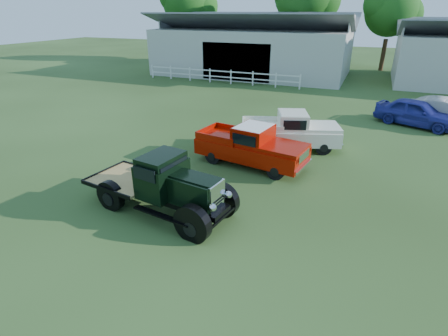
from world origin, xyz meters
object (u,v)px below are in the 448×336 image
at_px(red_pickup, 251,145).
at_px(white_pickup, 290,131).
at_px(misc_car_grey, 445,112).
at_px(misc_car_blue, 417,113).
at_px(vintage_flatbed, 161,183).

relative_size(red_pickup, white_pickup, 1.03).
height_order(white_pickup, misc_car_grey, white_pickup).
relative_size(misc_car_blue, misc_car_grey, 0.98).
height_order(vintage_flatbed, misc_car_grey, vintage_flatbed).
xyz_separation_m(red_pickup, white_pickup, (1.04, 2.47, -0.02)).
xyz_separation_m(vintage_flatbed, misc_car_blue, (8.14, 13.21, -0.25)).
bearing_deg(white_pickup, red_pickup, -132.24).
bearing_deg(white_pickup, vintage_flatbed, -128.75).
bearing_deg(misc_car_grey, white_pickup, 149.65).
height_order(misc_car_blue, misc_car_grey, misc_car_blue).
height_order(white_pickup, misc_car_blue, white_pickup).
relative_size(vintage_flatbed, misc_car_blue, 1.15).
height_order(vintage_flatbed, misc_car_blue, vintage_flatbed).
bearing_deg(misc_car_blue, white_pickup, 159.37).
distance_m(red_pickup, white_pickup, 2.68).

